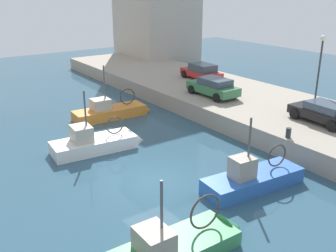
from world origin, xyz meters
TOP-DOWN VIEW (x-y plane):
  - water_surface at (0.00, 0.00)m, footprint 80.00×80.00m
  - quay_wall at (11.50, 0.00)m, footprint 9.00×56.00m
  - fishing_boat_white at (-0.51, 5.00)m, footprint 5.68×2.38m
  - fishing_boat_green at (-2.14, -5.14)m, footprint 5.47×2.07m
  - fishing_boat_orange at (2.93, 9.77)m, footprint 6.05×2.09m
  - fishing_boat_blue at (3.68, -3.30)m, footprint 5.93×2.24m
  - parked_car_red at (12.39, 11.31)m, footprint 2.17×4.18m
  - parked_car_green at (9.62, 6.66)m, footprint 2.00×4.18m
  - parked_car_black at (11.04, -1.60)m, footprint 2.16×3.98m
  - mooring_bollard_north at (7.35, -2.00)m, footprint 0.28×0.28m
  - quay_streetlamp at (13.00, 0.37)m, footprint 0.36×0.36m

SIDE VIEW (x-z plane):
  - water_surface at x=0.00m, z-range 0.00..0.00m
  - fishing_boat_blue at x=3.68m, z-range -2.02..2.24m
  - fishing_boat_orange at x=2.93m, z-range -2.17..2.40m
  - fishing_boat_white at x=-0.51m, z-range -2.09..2.33m
  - fishing_boat_green at x=-2.14m, z-range -1.86..2.10m
  - quay_wall at x=11.50m, z-range 0.00..1.20m
  - mooring_bollard_north at x=7.35m, z-range 1.20..1.75m
  - parked_car_black at x=11.04m, z-range 1.23..2.47m
  - parked_car_red at x=12.39m, z-range 1.21..2.60m
  - parked_car_green at x=9.62m, z-range 1.22..2.59m
  - quay_streetlamp at x=13.00m, z-range 2.04..6.87m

